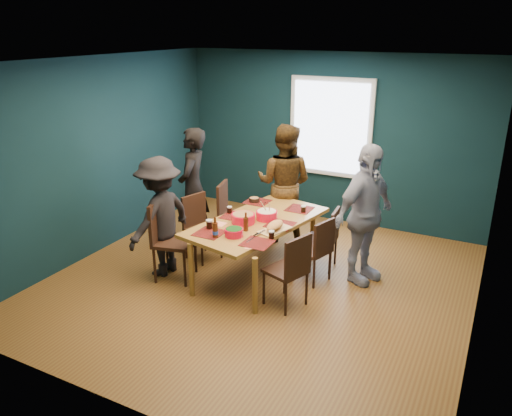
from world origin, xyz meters
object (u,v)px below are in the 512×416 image
(chair_right_mid, at_px, (318,246))
(chair_right_near, at_px, (291,266))
(person_far_left, at_px, (193,187))
(bowl_salad, at_px, (243,218))
(person_right, at_px, (365,215))
(chair_left_near, at_px, (167,234))
(bowl_herbs, at_px, (234,232))
(chair_right_far, at_px, (328,234))
(chair_left_far, at_px, (229,209))
(cutting_board, at_px, (275,227))
(person_back, at_px, (284,183))
(dining_table, at_px, (257,225))
(chair_left_mid, at_px, (199,222))
(person_near_left, at_px, (160,217))
(bowl_dumpling, at_px, (267,215))

(chair_right_mid, bearing_deg, chair_right_near, -76.83)
(person_far_left, bearing_deg, bowl_salad, 46.77)
(person_far_left, relative_size, person_right, 0.98)
(chair_left_near, xyz_separation_m, bowl_herbs, (0.94, 0.06, 0.19))
(chair_left_near, relative_size, chair_right_far, 1.23)
(chair_left_far, bearing_deg, cutting_board, -50.11)
(chair_right_mid, relative_size, chair_right_near, 0.94)
(person_back, bearing_deg, person_far_left, 27.74)
(person_far_left, relative_size, bowl_salad, 5.85)
(dining_table, xyz_separation_m, bowl_salad, (-0.12, -0.15, 0.13))
(person_right, bearing_deg, chair_left_mid, 120.39)
(chair_right_mid, distance_m, person_back, 1.48)
(chair_right_far, xyz_separation_m, bowl_herbs, (-0.78, -1.10, 0.30))
(chair_left_mid, height_order, chair_left_near, chair_left_near)
(chair_right_far, height_order, person_near_left, person_near_left)
(chair_left_near, distance_m, person_right, 2.47)
(dining_table, xyz_separation_m, chair_right_far, (0.77, 0.53, -0.18))
(chair_right_near, height_order, bowl_herbs, chair_right_near)
(chair_right_mid, relative_size, person_back, 0.48)
(dining_table, distance_m, bowl_salad, 0.24)
(chair_right_far, relative_size, person_right, 0.47)
(person_far_left, height_order, cutting_board, person_far_left)
(chair_right_near, distance_m, cutting_board, 0.61)
(bowl_salad, bearing_deg, person_right, 22.91)
(bowl_herbs, bearing_deg, bowl_dumpling, 81.16)
(person_back, relative_size, cutting_board, 3.21)
(chair_right_near, height_order, cutting_board, chair_right_near)
(bowl_herbs, bearing_deg, dining_table, 88.33)
(person_back, relative_size, bowl_salad, 5.94)
(chair_left_mid, bearing_deg, person_right, 26.51)
(chair_right_near, distance_m, person_far_left, 2.28)
(chair_right_mid, distance_m, bowl_herbs, 1.10)
(chair_right_far, height_order, person_right, person_right)
(chair_left_near, relative_size, chair_right_mid, 1.21)
(dining_table, distance_m, chair_right_far, 0.95)
(chair_left_mid, distance_m, person_back, 1.41)
(person_back, bearing_deg, chair_right_near, 110.37)
(bowl_salad, bearing_deg, chair_left_near, -150.72)
(chair_right_mid, height_order, cutting_board, cutting_board)
(chair_right_far, bearing_deg, dining_table, -150.64)
(chair_right_mid, height_order, person_far_left, person_far_left)
(dining_table, height_order, chair_right_near, chair_right_near)
(dining_table, bearing_deg, chair_left_mid, -172.62)
(person_right, relative_size, cutting_board, 3.24)
(chair_left_far, height_order, chair_right_mid, chair_left_far)
(chair_right_far, bearing_deg, person_right, -17.78)
(chair_left_mid, height_order, bowl_salad, chair_left_mid)
(chair_right_near, bearing_deg, chair_right_far, 108.02)
(chair_left_near, relative_size, person_right, 0.58)
(dining_table, bearing_deg, chair_right_mid, 20.03)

